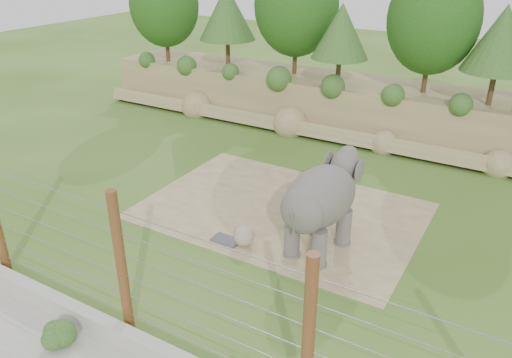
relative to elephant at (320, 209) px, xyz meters
The scene contains 9 objects.
ground 3.37m from the elephant, 154.14° to the right, with size 90.00×90.00×0.00m, color #3B6218.
back_embankment 11.82m from the elephant, 100.62° to the left, with size 30.00×5.52×8.77m.
dirt_patch 3.16m from the elephant, 142.82° to the left, with size 10.00×7.00×0.02m, color #957B55.
drain_grate 3.37m from the elephant, 159.08° to the right, with size 1.00×0.60×0.03m, color #262628.
elephant is the anchor object (origin of this frame).
stone_ball 2.66m from the elephant, 155.21° to the right, with size 0.69×0.69×0.69m, color gray.
retaining_wall 6.99m from the elephant, 113.28° to the right, with size 26.00×0.35×0.50m, color #A4A097.
barrier_fence 6.44m from the elephant, 115.05° to the right, with size 20.26×0.26×4.00m.
walkway_shrub 8.11m from the elephant, 117.58° to the right, with size 0.72×0.72×0.72m, color #24501A.
Camera 1 is at (7.90, -11.49, 9.09)m, focal length 35.00 mm.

